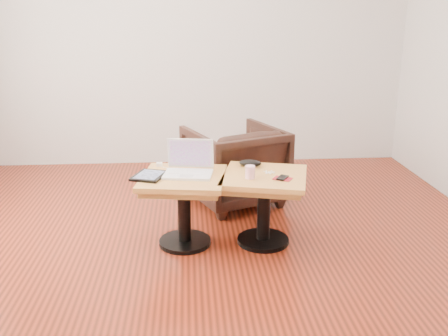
{
  "coord_description": "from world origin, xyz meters",
  "views": [
    {
      "loc": [
        -0.14,
        -3.24,
        1.64
      ],
      "look_at": [
        0.11,
        0.13,
        0.58
      ],
      "focal_mm": 40.0,
      "sensor_mm": 36.0,
      "label": 1
    }
  ],
  "objects": [
    {
      "name": "side_table_left",
      "position": [
        -0.18,
        0.13,
        0.4
      ],
      "size": [
        0.66,
        0.66,
        0.53
      ],
      "rotation": [
        0.0,
        0.0,
        -0.15
      ],
      "color": "black",
      "rests_on": "ground"
    },
    {
      "name": "earbuds_tangle",
      "position": [
        0.44,
        0.14,
        0.54
      ],
      "size": [
        0.08,
        0.06,
        0.01
      ],
      "color": "white",
      "rests_on": "side_table_right"
    },
    {
      "name": "striped_cup",
      "position": [
        0.29,
        0.04,
        0.58
      ],
      "size": [
        0.1,
        0.1,
        0.09
      ],
      "primitive_type": "cylinder",
      "rotation": [
        0.0,
        0.0,
        -0.68
      ],
      "color": "pink",
      "rests_on": "side_table_right"
    },
    {
      "name": "armchair",
      "position": [
        0.26,
        0.95,
        0.35
      ],
      "size": [
        0.98,
        0.99,
        0.69
      ],
      "primitive_type": "imported",
      "rotation": [
        0.0,
        0.0,
        3.54
      ],
      "color": "black",
      "rests_on": "ground"
    },
    {
      "name": "tablet",
      "position": [
        -0.42,
        0.12,
        0.54
      ],
      "size": [
        0.27,
        0.3,
        0.02
      ],
      "rotation": [
        0.0,
        0.0,
        -0.33
      ],
      "color": "black",
      "rests_on": "side_table_left"
    },
    {
      "name": "laptop",
      "position": [
        -0.14,
        0.17,
        0.58
      ],
      "size": [
        0.37,
        0.32,
        0.24
      ],
      "rotation": [
        0.0,
        0.0,
        -0.16
      ],
      "color": "white",
      "rests_on": "side_table_left"
    },
    {
      "name": "room_shell",
      "position": [
        0.0,
        0.0,
        1.35
      ],
      "size": [
        4.52,
        4.52,
        2.71
      ],
      "color": "#46190D",
      "rests_on": "ground"
    },
    {
      "name": "side_table_right",
      "position": [
        0.4,
        0.11,
        0.4
      ],
      "size": [
        0.71,
        0.71,
        0.53
      ],
      "rotation": [
        0.0,
        0.0,
        -0.25
      ],
      "color": "black",
      "rests_on": "ground"
    },
    {
      "name": "glasses_case",
      "position": [
        0.32,
        0.31,
        0.56
      ],
      "size": [
        0.18,
        0.11,
        0.05
      ],
      "primitive_type": "ellipsoid",
      "rotation": [
        0.0,
        0.0,
        -0.22
      ],
      "color": "black",
      "rests_on": "side_table_right"
    },
    {
      "name": "phone_on_sleeve",
      "position": [
        0.51,
        0.0,
        0.54
      ],
      "size": [
        0.15,
        0.13,
        0.01
      ],
      "rotation": [
        0.0,
        0.0,
        -0.53
      ],
      "color": "maroon",
      "rests_on": "side_table_right"
    },
    {
      "name": "charging_adapter",
      "position": [
        -0.36,
        0.37,
        0.54
      ],
      "size": [
        0.04,
        0.04,
        0.03
      ],
      "primitive_type": "cube",
      "rotation": [
        0.0,
        0.0,
        0.02
      ],
      "color": "white",
      "rests_on": "side_table_left"
    }
  ]
}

